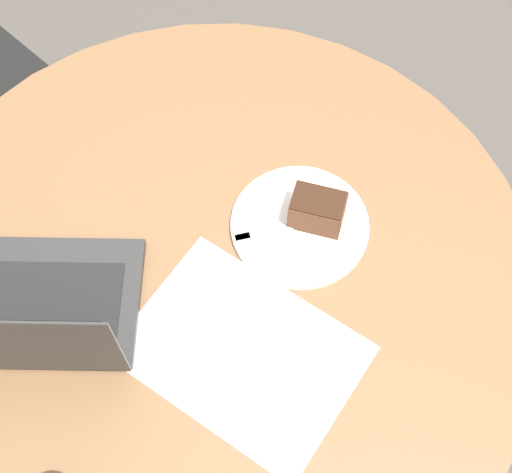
% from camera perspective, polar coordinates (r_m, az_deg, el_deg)
% --- Properties ---
extents(ground_plane, '(12.00, 12.00, 0.00)m').
position_cam_1_polar(ground_plane, '(1.92, -2.33, -12.17)').
color(ground_plane, '#4C4742').
extents(dining_table, '(1.12, 1.12, 0.75)m').
position_cam_1_polar(dining_table, '(1.36, -3.24, -5.33)').
color(dining_table, brown).
rests_on(dining_table, ground_plane).
extents(paper_document, '(0.42, 0.36, 0.00)m').
position_cam_1_polar(paper_document, '(1.16, -1.08, -9.21)').
color(paper_document, white).
rests_on(paper_document, dining_table).
extents(plate, '(0.24, 0.24, 0.01)m').
position_cam_1_polar(plate, '(1.25, 3.52, 0.86)').
color(plate, white).
rests_on(plate, dining_table).
extents(cake_slice, '(0.09, 0.06, 0.07)m').
position_cam_1_polar(cake_slice, '(1.22, 4.94, 2.13)').
color(cake_slice, brown).
rests_on(cake_slice, plate).
extents(fork, '(0.16, 0.10, 0.00)m').
position_cam_1_polar(fork, '(1.23, 1.30, 0.48)').
color(fork, silver).
rests_on(fork, plate).
extents(laptop, '(0.37, 0.30, 0.22)m').
position_cam_1_polar(laptop, '(1.19, -17.26, -5.71)').
color(laptop, '#2D2D2D').
rests_on(laptop, dining_table).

